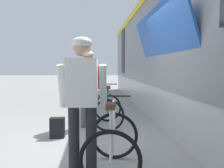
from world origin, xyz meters
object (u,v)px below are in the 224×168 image
cyclist_far_in_red (88,82)px  bicycle_far_teal (108,109)px  train_car (219,43)px  backpack_on_platform (57,128)px  bicycle_near_white (113,143)px  cyclist_near_in_white (82,94)px

cyclist_far_in_red → bicycle_far_teal: 0.80m
train_car → backpack_on_platform: train_car is taller
bicycle_near_white → backpack_on_platform: (-0.96, 1.73, -0.20)m
cyclist_near_in_white → backpack_on_platform: bearing=107.9°
train_car → bicycle_far_teal: (-2.69, -0.04, -1.56)m
cyclist_far_in_red → cyclist_near_in_white: bearing=-90.4°
bicycle_far_teal → cyclist_far_in_red: bearing=-172.0°
train_car → bicycle_near_white: 4.14m
cyclist_far_in_red → train_car: bearing=2.0°
train_car → cyclist_far_in_red: train_car is taller
bicycle_far_teal → bicycle_near_white: bearing=-91.9°
bicycle_far_teal → backpack_on_platform: size_ratio=2.75×
cyclist_far_in_red → bicycle_far_teal: (0.45, 0.06, -0.65)m
train_car → cyclist_near_in_white: train_car is taller
cyclist_far_in_red → bicycle_far_teal: cyclist_far_in_red is taller
train_car → backpack_on_platform: size_ratio=49.37×
cyclist_near_in_white → bicycle_near_white: size_ratio=1.53×
cyclist_near_in_white → train_car: bearing=40.4°
train_car → bicycle_near_white: size_ratio=17.15×
cyclist_near_in_white → bicycle_near_white: 0.76m
cyclist_near_in_white → backpack_on_platform: 2.06m
bicycle_far_teal → backpack_on_platform: bearing=-140.3°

